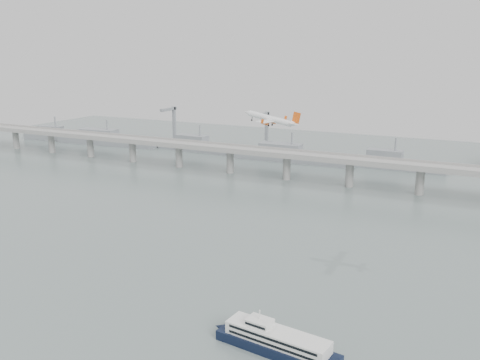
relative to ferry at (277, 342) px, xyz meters
The scene contains 5 objects.
ground 57.74m from the ferry, 155.59° to the left, with size 900.00×900.00×0.00m, color slate.
bridge 230.57m from the ferry, 103.47° to the left, with size 800.00×22.00×23.90m.
distant_fleet 355.89m from the ferry, 125.73° to the left, with size 453.00×60.90×40.00m.
ferry is the anchor object (origin of this frame).
airliner 132.29m from the ferry, 113.99° to the left, with size 33.33×30.09×8.69m.
Camera 1 is at (107.84, -165.60, 98.56)m, focal length 38.00 mm.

